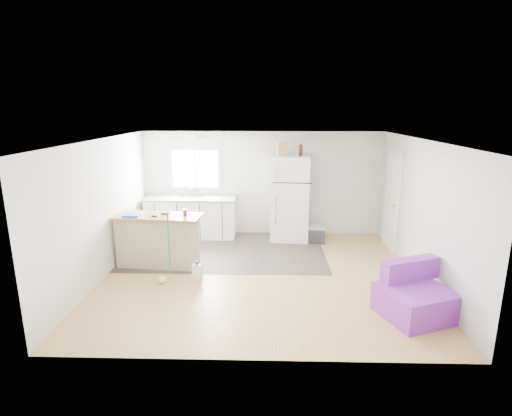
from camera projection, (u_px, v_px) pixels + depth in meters
The scene contains 19 objects.
room at pixel (260, 210), 6.87m from camera, with size 5.51×5.01×2.41m.
vinyl_zone at pixel (227, 250), 8.39m from camera, with size 4.05×2.50×0.00m, color #342B27.
window at pixel (195, 168), 9.23m from camera, with size 1.18×0.06×0.98m.
interior_door at pixel (392, 201), 8.34m from camera, with size 0.11×0.92×2.10m.
ceiling_fixture at pixel (200, 137), 7.78m from camera, with size 0.30×0.30×0.07m, color white.
kitchen_cabinets at pixel (191, 217), 9.20m from camera, with size 2.08×0.66×1.21m.
peninsula at pixel (158, 240), 7.50m from camera, with size 1.64×0.75×0.98m.
refrigerator at pixel (290, 198), 8.93m from camera, with size 0.91×0.87×1.90m.
cooler at pixel (314, 233), 8.88m from camera, with size 0.53×0.38×0.38m.
purple_seat at pixel (415, 297), 5.72m from camera, with size 1.16×1.15×0.75m.
cleaner_jug at pixel (197, 272), 6.90m from camera, with size 0.17×0.13×0.35m.
mop at pixel (164, 270), 6.80m from camera, with size 0.25×0.36×1.28m.
red_cup at pixel (185, 212), 7.35m from camera, with size 0.08×0.08×0.12m, color red.
blue_tray at pixel (132, 215), 7.31m from camera, with size 0.30×0.22×0.04m, color blue.
tool_a at pixel (165, 214), 7.44m from camera, with size 0.14×0.05×0.03m, color black.
tool_b at pixel (154, 216), 7.28m from camera, with size 0.10×0.04×0.03m, color black.
cardboard_box at pixel (282, 149), 8.64m from camera, with size 0.20×0.10×0.30m, color tan.
bottle_left at pixel (301, 150), 8.61m from camera, with size 0.07×0.07×0.25m, color #331409.
bottle_right at pixel (301, 150), 8.65m from camera, with size 0.07×0.07×0.25m, color #331409.
Camera 1 is at (0.11, -6.65, 2.91)m, focal length 28.00 mm.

